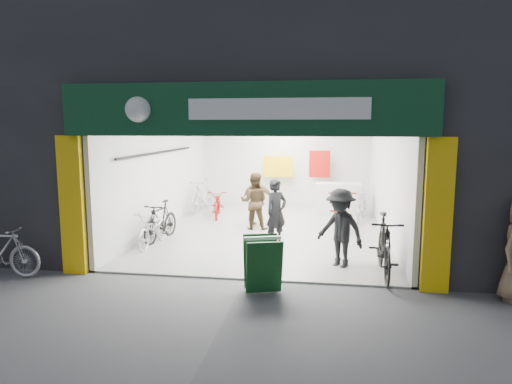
# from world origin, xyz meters

# --- Properties ---
(ground) EXTENTS (60.00, 60.00, 0.00)m
(ground) POSITION_xyz_m (0.00, 0.00, 0.00)
(ground) COLOR #56565B
(ground) RESTS_ON ground
(building) EXTENTS (17.00, 10.27, 8.00)m
(building) POSITION_xyz_m (0.91, 4.99, 4.31)
(building) COLOR #232326
(building) RESTS_ON ground
(bike_left_front) EXTENTS (0.58, 1.60, 0.84)m
(bike_left_front) POSITION_xyz_m (-2.50, 2.02, 0.42)
(bike_left_front) COLOR #BBBAC0
(bike_left_front) RESTS_ON ground
(bike_left_midfront) EXTENTS (0.66, 1.67, 0.98)m
(bike_left_midfront) POSITION_xyz_m (-2.50, 2.49, 0.49)
(bike_left_midfront) COLOR black
(bike_left_midfront) RESTS_ON ground
(bike_left_midback) EXTENTS (0.85, 1.72, 0.86)m
(bike_left_midback) POSITION_xyz_m (-1.80, 5.47, 0.43)
(bike_left_midback) COLOR maroon
(bike_left_midback) RESTS_ON ground
(bike_left_back) EXTENTS (0.70, 1.86, 1.09)m
(bike_left_back) POSITION_xyz_m (-2.50, 6.28, 0.55)
(bike_left_back) COLOR #B8B8BE
(bike_left_back) RESTS_ON ground
(bike_right_front) EXTENTS (0.59, 1.94, 1.16)m
(bike_right_front) POSITION_xyz_m (2.50, 0.60, 0.58)
(bike_right_front) COLOR black
(bike_right_front) RESTS_ON ground
(bike_right_mid) EXTENTS (0.89, 2.11, 1.08)m
(bike_right_mid) POSITION_xyz_m (1.80, 4.55, 0.54)
(bike_right_mid) COLOR maroon
(bike_right_mid) RESTS_ON ground
(bike_right_back) EXTENTS (0.77, 1.65, 0.95)m
(bike_right_back) POSITION_xyz_m (2.46, 5.64, 0.48)
(bike_right_back) COLOR #B0B0B5
(bike_right_back) RESTS_ON ground
(customer_a) EXTENTS (0.66, 0.66, 1.55)m
(customer_a) POSITION_xyz_m (0.29, 2.61, 0.78)
(customer_a) COLOR black
(customer_a) RESTS_ON ground
(customer_b) EXTENTS (0.76, 0.59, 1.54)m
(customer_b) POSITION_xyz_m (-0.46, 4.02, 0.77)
(customer_b) COLOR #3D2D1C
(customer_b) RESTS_ON ground
(customer_c) EXTENTS (1.17, 1.08, 1.58)m
(customer_c) POSITION_xyz_m (1.71, 1.00, 0.79)
(customer_c) COLOR black
(customer_c) RESTS_ON ground
(customer_d) EXTENTS (0.93, 0.48, 1.51)m
(customer_d) POSITION_xyz_m (-0.43, 4.46, 0.76)
(customer_d) COLOR #967957
(customer_d) RESTS_ON ground
(sandwich_board) EXTENTS (0.74, 0.76, 0.92)m
(sandwich_board) POSITION_xyz_m (0.40, -0.50, 0.51)
(sandwich_board) COLOR #0F3F18
(sandwich_board) RESTS_ON ground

